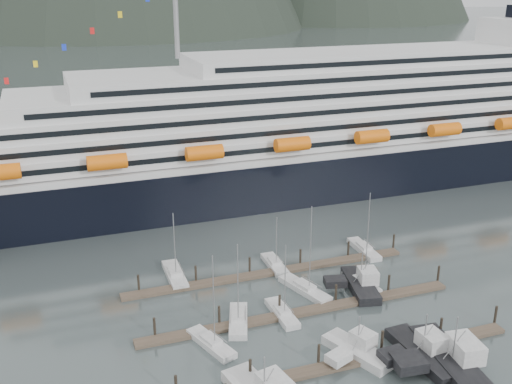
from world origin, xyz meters
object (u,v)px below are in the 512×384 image
(sailboat_e, at_px, (175,275))
(trawler_e, at_px, (360,284))
(sailboat_c, at_px, (282,313))
(trawler_c, at_px, (451,361))
(sailboat_a, at_px, (238,321))
(cruise_ship, at_px, (350,131))
(sailboat_b, at_px, (211,344))
(trawler_d, at_px, (422,353))
(sailboat_d, at_px, (305,289))
(trawler_b, at_px, (357,350))
(sailboat_g, at_px, (364,249))
(sailboat_f, at_px, (275,265))
(sailboat_h, at_px, (361,283))

(sailboat_e, relative_size, trawler_e, 1.07)
(sailboat_c, height_order, trawler_c, sailboat_c)
(sailboat_a, xyz_separation_m, sailboat_c, (6.53, -0.17, -0.02))
(cruise_ship, xyz_separation_m, sailboat_b, (-49.49, -55.36, -11.63))
(sailboat_e, height_order, trawler_d, sailboat_e)
(cruise_ship, bearing_deg, sailboat_d, -124.67)
(trawler_b, distance_m, trawler_c, 11.47)
(trawler_b, relative_size, trawler_d, 0.85)
(trawler_d, bearing_deg, sailboat_e, 34.80)
(sailboat_c, xyz_separation_m, sailboat_g, (21.69, 14.94, -0.00))
(sailboat_g, relative_size, trawler_b, 1.15)
(sailboat_c, xyz_separation_m, trawler_d, (12.81, -15.47, 0.51))
(cruise_ship, bearing_deg, trawler_e, -116.02)
(trawler_d, bearing_deg, trawler_b, 62.95)
(cruise_ship, distance_m, sailboat_a, 68.93)
(cruise_ship, bearing_deg, sailboat_f, -132.09)
(sailboat_e, xyz_separation_m, trawler_c, (26.88, -34.97, 0.58))
(sailboat_a, bearing_deg, trawler_e, -62.90)
(trawler_b, xyz_separation_m, trawler_c, (9.63, -6.23, 0.15))
(sailboat_c, distance_m, trawler_e, 14.64)
(sailboat_d, distance_m, trawler_b, 17.49)
(sailboat_g, distance_m, trawler_c, 33.96)
(trawler_d, bearing_deg, sailboat_a, 48.28)
(sailboat_a, relative_size, trawler_e, 1.16)
(sailboat_h, height_order, trawler_c, sailboat_h)
(sailboat_c, bearing_deg, sailboat_d, -48.75)
(cruise_ship, relative_size, sailboat_a, 16.18)
(sailboat_c, height_order, trawler_d, sailboat_c)
(sailboat_d, distance_m, trawler_d, 21.94)
(sailboat_a, height_order, sailboat_c, sailboat_a)
(sailboat_g, distance_m, sailboat_h, 12.59)
(sailboat_c, xyz_separation_m, sailboat_f, (4.64, 14.76, -0.01))
(sailboat_b, relative_size, sailboat_e, 1.15)
(sailboat_c, distance_m, trawler_d, 20.09)
(sailboat_e, distance_m, sailboat_g, 33.61)
(sailboat_a, relative_size, sailboat_f, 1.35)
(cruise_ship, distance_m, trawler_b, 72.38)
(sailboat_f, relative_size, trawler_e, 0.85)
(sailboat_b, relative_size, sailboat_c, 1.17)
(sailboat_g, height_order, trawler_e, sailboat_g)
(sailboat_c, bearing_deg, sailboat_e, 34.68)
(sailboat_a, relative_size, sailboat_c, 1.10)
(sailboat_d, relative_size, trawler_c, 0.92)
(sailboat_a, bearing_deg, cruise_ship, -21.97)
(sailboat_c, bearing_deg, cruise_ship, -37.17)
(sailboat_f, bearing_deg, trawler_b, -177.04)
(sailboat_f, bearing_deg, sailboat_c, 163.94)
(sailboat_d, distance_m, trawler_c, 25.39)
(sailboat_a, xyz_separation_m, sailboat_b, (-5.07, -3.96, -0.01))
(cruise_ship, distance_m, sailboat_e, 61.92)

